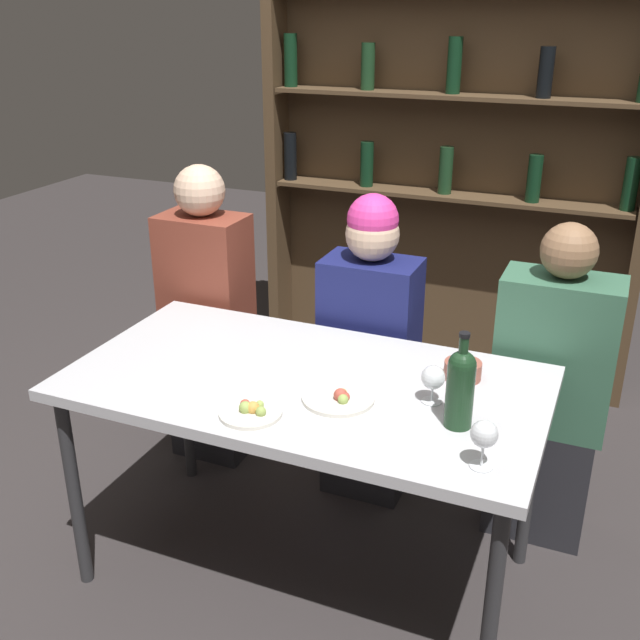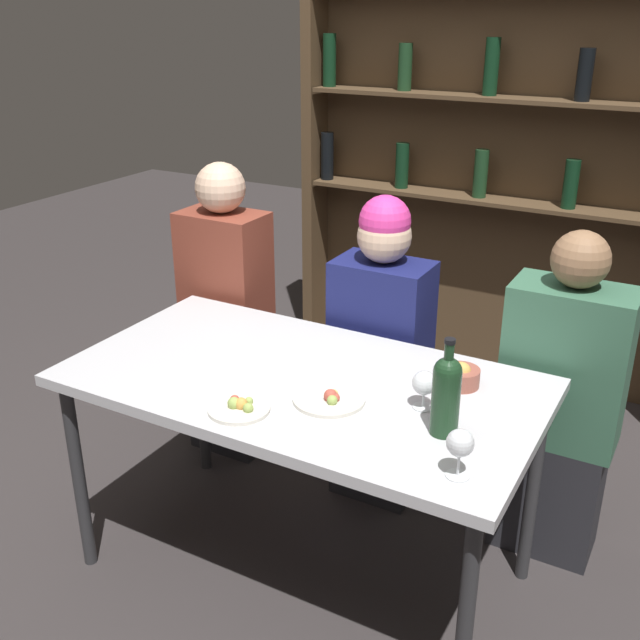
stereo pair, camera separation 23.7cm
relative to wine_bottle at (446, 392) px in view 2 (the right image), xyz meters
name	(u,v)px [view 2 (the right image)]	position (x,y,z in m)	size (l,w,h in m)	color
ground_plane	(304,568)	(-0.50, 0.09, -0.88)	(10.00, 10.00, 0.00)	#332D2D
dining_table	(302,395)	(-0.50, 0.09, -0.19)	(1.48, 0.80, 0.76)	silver
wine_rack_wall	(486,162)	(-0.50, 1.87, 0.24)	(1.91, 0.21, 2.16)	#4C3823
wine_bottle	(446,392)	(0.00, 0.00, 0.00)	(0.08, 0.08, 0.28)	#19381E
wine_glass_0	(424,384)	(-0.10, 0.10, -0.05)	(0.07, 0.07, 0.12)	silver
wine_glass_1	(460,444)	(0.10, -0.18, -0.03)	(0.07, 0.07, 0.13)	silver
food_plate_0	(330,398)	(-0.35, 0.00, -0.12)	(0.22, 0.22, 0.04)	silver
food_plate_1	(239,407)	(-0.55, -0.17, -0.11)	(0.18, 0.18, 0.04)	silver
snack_bowl	(461,376)	(-0.05, 0.28, -0.09)	(0.12, 0.12, 0.08)	#995142
seated_person_left	(227,320)	(-1.19, 0.64, -0.28)	(0.34, 0.22, 1.27)	#26262B
seated_person_center	(380,357)	(-0.48, 0.64, -0.28)	(0.35, 0.22, 1.22)	#26262B
seated_person_right	(559,410)	(0.19, 0.64, -0.33)	(0.39, 0.22, 1.19)	#26262B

